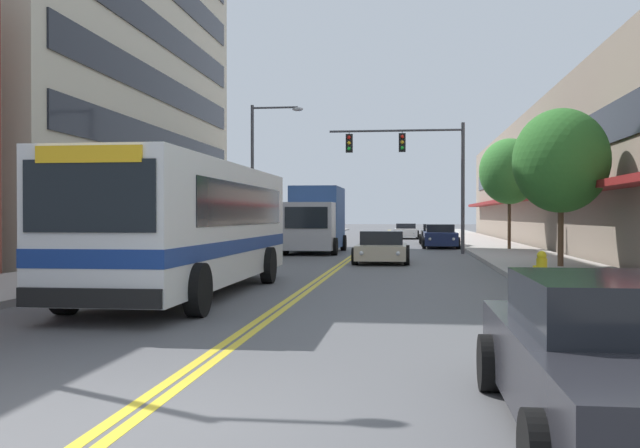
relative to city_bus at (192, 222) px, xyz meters
name	(u,v)px	position (x,y,z in m)	size (l,w,h in m)	color
ground_plane	(366,247)	(2.58, 26.70, -1.73)	(240.00, 240.00, 0.00)	#565659
sidewalk_left	(246,245)	(-4.88, 26.70, -1.65)	(3.91, 106.00, 0.16)	#B2ADA5
sidewalk_right	(492,246)	(10.03, 26.70, -1.65)	(3.91, 106.00, 0.16)	#B2ADA5
centre_line	(366,247)	(2.58, 26.70, -1.73)	(0.34, 106.00, 0.01)	yellow
office_tower_left	(50,37)	(-13.07, 17.96, 9.30)	(12.08, 25.10, 22.05)	beige
storefront_row_right	(601,177)	(16.21, 26.70, 2.40)	(9.10, 68.00, 8.26)	gray
city_bus	(192,222)	(0.00, 0.00, 0.00)	(2.87, 10.87, 3.05)	silver
car_beige_parked_left_near	(261,243)	(-1.79, 16.56, -1.15)	(2.17, 4.38, 1.25)	#BCAD89
car_dark_grey_parked_left_far	(285,238)	(-1.87, 23.43, -1.12)	(2.05, 4.71, 1.33)	#38383D
car_charcoal_parked_right_foreground	(625,363)	(6.97, -10.20, -1.11)	(2.15, 4.87, 1.34)	#232328
car_black_parked_right_mid	(436,234)	(6.93, 31.90, -1.11)	(2.20, 4.59, 1.32)	black
car_navy_parked_right_far	(440,237)	(6.95, 25.78, -1.08)	(2.11, 4.64, 1.38)	#19234C
car_white_moving_lead	(406,231)	(4.89, 42.63, -1.13)	(2.09, 4.89, 1.25)	white
car_champagne_moving_second	(382,248)	(4.08, 11.96, -1.14)	(2.19, 4.37, 1.27)	beige
box_truck	(316,220)	(0.44, 19.50, -0.05)	(2.69, 6.64, 3.36)	#B7B7BC
traffic_signal_mast	(416,160)	(5.49, 19.16, 2.90)	(6.69, 0.38, 6.46)	#47474C
street_lamp_left_far	(260,163)	(-2.32, 18.83, 2.79)	(2.69, 0.28, 7.47)	#47474C
street_tree_right_mid	(561,161)	(10.26, 8.52, 2.01)	(3.22, 3.22, 5.36)	brown
street_tree_right_far	(509,171)	(10.36, 21.71, 2.47)	(3.13, 3.13, 5.77)	brown
fire_hydrant	(542,267)	(8.52, 2.30, -1.17)	(0.35, 0.27, 0.81)	yellow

